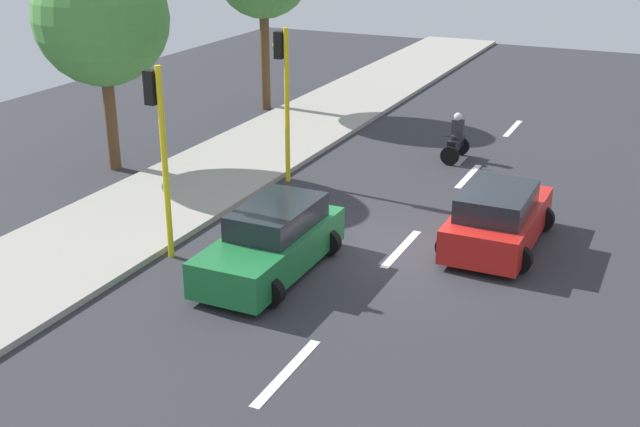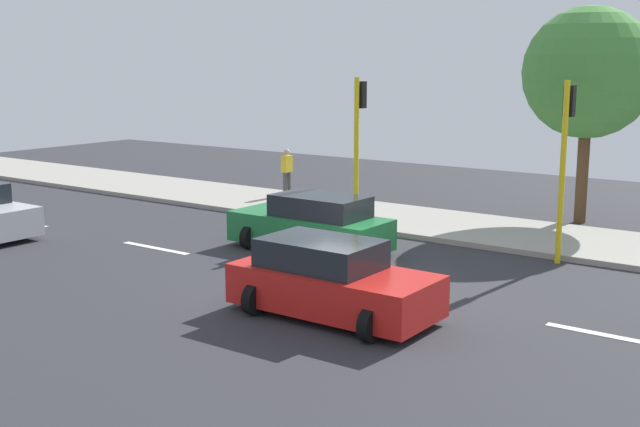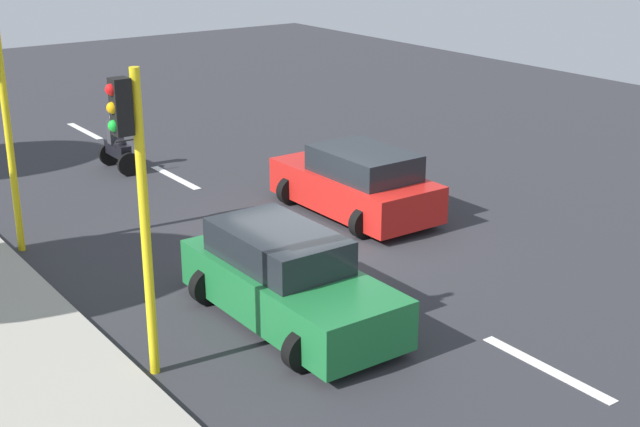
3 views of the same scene
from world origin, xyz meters
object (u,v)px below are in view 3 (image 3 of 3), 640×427
Objects in this scene: car_green at (287,281)px; car_red at (356,183)px; motorcycle at (118,146)px; traffic_light_midblock at (0,106)px; traffic_light_corner at (136,183)px.

car_red is (-4.21, -3.56, 0.00)m from car_green.
motorcycle is 6.20m from traffic_light_midblock.
traffic_light_midblock reaches higher than motorcycle.
motorcycle reaches higher than car_green.
car_red is 0.91× the size of traffic_light_midblock.
traffic_light_corner is 1.00× the size of traffic_light_midblock.
car_green and car_red have the same top height.
traffic_light_corner is (3.99, 10.16, 2.29)m from motorcycle.
traffic_light_corner and traffic_light_midblock have the same top height.
car_green is at bearing 114.78° from traffic_light_midblock.
traffic_light_corner is at bearing 68.54° from motorcycle.
car_green is 9.96m from motorcycle.
traffic_light_corner reaches higher than car_green.
motorcycle is (2.85, -6.31, -0.07)m from car_red.
traffic_light_midblock reaches higher than car_red.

